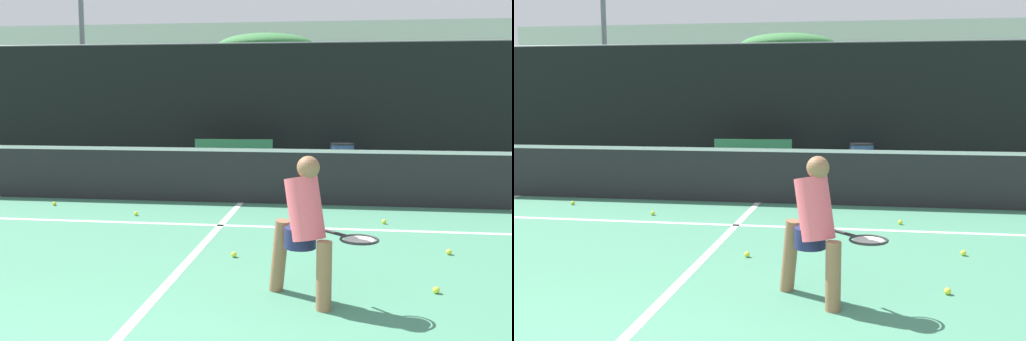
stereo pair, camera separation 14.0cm
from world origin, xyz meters
TOP-DOWN VIEW (x-y plane):
  - court_service_line at (0.00, 5.61)m, footprint 8.25×0.10m
  - court_center_mark at (0.00, 4.06)m, footprint 0.10×6.70m
  - net at (0.00, 7.41)m, footprint 11.09×0.09m
  - fence_back at (0.00, 11.27)m, footprint 24.00×0.06m
  - player_practicing at (1.38, 2.62)m, footprint 1.11×0.79m
  - tennis_ball_scattered_0 at (-1.43, 6.11)m, footprint 0.07×0.07m
  - tennis_ball_scattered_1 at (2.34, 6.04)m, footprint 0.07×0.07m
  - tennis_ball_scattered_2 at (2.62, 3.01)m, footprint 0.07×0.07m
  - tennis_ball_scattered_3 at (-3.09, 6.72)m, footprint 0.07×0.07m
  - tennis_ball_scattered_4 at (0.49, 3.99)m, footprint 0.07×0.07m
  - tennis_ball_scattered_6 at (2.98, 4.45)m, footprint 0.07×0.07m
  - tennis_ball_scattered_7 at (1.03, 5.28)m, footprint 0.07×0.07m
  - courtside_bench at (-0.66, 10.39)m, footprint 1.77×0.57m
  - trash_bin at (1.74, 10.58)m, footprint 0.55×0.55m
  - parked_car at (-4.45, 15.68)m, footprint 1.69×3.99m
  - tree_west at (-1.05, 19.50)m, footprint 3.57×3.57m
  - building_far at (0.00, 30.80)m, footprint 36.00×2.40m

SIDE VIEW (x-z plane):
  - court_service_line at x=0.00m, z-range 0.00..0.01m
  - court_center_mark at x=0.00m, z-range 0.00..0.01m
  - tennis_ball_scattered_0 at x=-1.43m, z-range 0.00..0.07m
  - tennis_ball_scattered_1 at x=2.34m, z-range 0.00..0.07m
  - tennis_ball_scattered_2 at x=2.62m, z-range 0.00..0.07m
  - tennis_ball_scattered_3 at x=-3.09m, z-range 0.00..0.07m
  - tennis_ball_scattered_4 at x=0.49m, z-range 0.00..0.07m
  - tennis_ball_scattered_6 at x=2.98m, z-range 0.00..0.07m
  - tennis_ball_scattered_7 at x=1.03m, z-range 0.00..0.07m
  - trash_bin at x=1.74m, z-range 0.00..0.81m
  - courtside_bench at x=-0.66m, z-range 0.04..0.90m
  - net at x=0.00m, z-range -0.02..1.05m
  - parked_car at x=-4.45m, z-range -0.12..1.37m
  - player_practicing at x=1.38m, z-range 0.05..1.40m
  - fence_back at x=0.00m, z-range -0.01..3.04m
  - building_far at x=0.00m, z-range 0.00..5.62m
  - tree_west at x=-1.05m, z-range 1.53..5.57m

